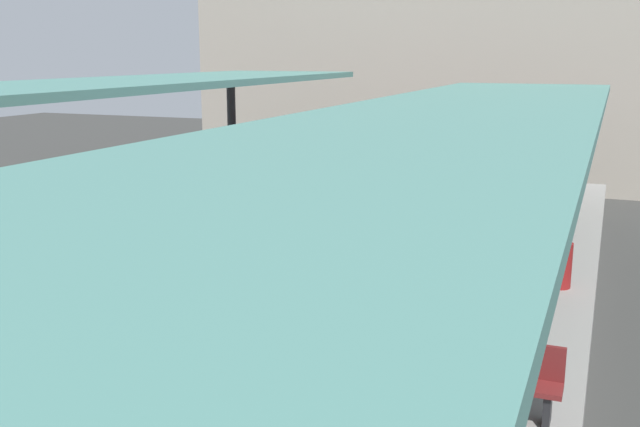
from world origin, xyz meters
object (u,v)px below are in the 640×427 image
platform_bench (499,376)px  litter_bin (559,265)px  platform_sign (424,194)px  commuter_train (321,201)px

platform_bench → litter_bin: bearing=86.8°
platform_bench → platform_sign: (-2.00, 4.42, 1.16)m
commuter_train → platform_bench: (5.08, -7.28, -0.26)m
platform_sign → litter_bin: 2.68m
litter_bin → platform_bench: bearing=-93.2°
commuter_train → platform_sign: (3.08, -2.85, 0.90)m
platform_bench → platform_sign: bearing=114.3°
commuter_train → platform_bench: size_ratio=9.14×
litter_bin → platform_sign: bearing=-163.2°
platform_sign → litter_bin: bearing=16.8°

